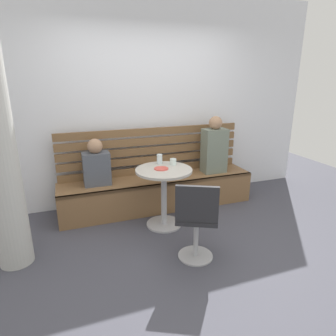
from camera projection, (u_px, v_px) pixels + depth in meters
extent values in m
plane|color=#42424C|center=(193.00, 252.00, 3.13)|extent=(8.00, 8.00, 0.00)
cube|color=silver|center=(148.00, 101.00, 4.16)|extent=(5.20, 0.10, 2.90)
cube|color=brown|center=(158.00, 192.00, 4.13)|extent=(2.70, 0.52, 0.44)
cube|color=brown|center=(164.00, 185.00, 3.86)|extent=(2.70, 0.04, 0.04)
cube|color=brown|center=(153.00, 169.00, 4.27)|extent=(2.65, 0.04, 0.10)
cube|color=brown|center=(153.00, 159.00, 4.22)|extent=(2.65, 0.04, 0.10)
cube|color=brown|center=(153.00, 150.00, 4.18)|extent=(2.65, 0.04, 0.10)
cube|color=brown|center=(153.00, 141.00, 4.14)|extent=(2.65, 0.04, 0.10)
cube|color=brown|center=(153.00, 131.00, 4.10)|extent=(2.65, 0.04, 0.10)
cylinder|color=#ADADB2|center=(164.00, 224.00, 3.69)|extent=(0.44, 0.44, 0.02)
cylinder|color=#ADADB2|center=(164.00, 198.00, 3.58)|extent=(0.07, 0.07, 0.69)
cylinder|color=#B7B2A8|center=(164.00, 170.00, 3.47)|extent=(0.68, 0.68, 0.03)
cylinder|color=#ADADB2|center=(195.00, 256.00, 3.04)|extent=(0.36, 0.36, 0.02)
cylinder|color=#ADADB2|center=(196.00, 237.00, 2.98)|extent=(0.05, 0.05, 0.45)
cube|color=#232326|center=(197.00, 216.00, 2.90)|extent=(0.54, 0.54, 0.04)
cube|color=#232326|center=(197.00, 204.00, 2.68)|extent=(0.38, 0.21, 0.36)
cube|color=slate|center=(214.00, 151.00, 4.23)|extent=(0.34, 0.22, 0.64)
sphere|color=#A37A5B|center=(216.00, 123.00, 4.11)|extent=(0.19, 0.19, 0.19)
cube|color=#4C515B|center=(97.00, 169.00, 3.77)|extent=(0.34, 0.22, 0.43)
sphere|color=#A37A5B|center=(95.00, 146.00, 3.68)|extent=(0.19, 0.19, 0.19)
cylinder|color=silver|center=(160.00, 159.00, 3.67)|extent=(0.07, 0.07, 0.12)
cylinder|color=silver|center=(173.00, 162.00, 3.62)|extent=(0.08, 0.08, 0.08)
cylinder|color=#DB4C42|center=(161.00, 169.00, 3.47)|extent=(0.17, 0.17, 0.01)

